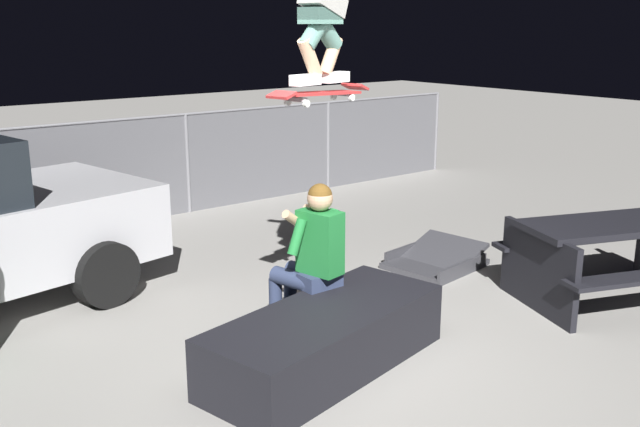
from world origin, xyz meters
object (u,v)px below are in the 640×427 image
person_sitting_on_ledge (310,254)px  skater_airborne (325,0)px  kicker_ramp (435,262)px  picnic_table_back (613,248)px  ledge_box_main (326,339)px  skateboard (321,93)px

person_sitting_on_ledge → skater_airborne: size_ratio=1.15×
skater_airborne → kicker_ramp: (1.90, 0.53, -2.59)m
skater_airborne → person_sitting_on_ledge: bearing=-163.6°
person_sitting_on_ledge → picnic_table_back: (2.66, -1.05, -0.21)m
ledge_box_main → person_sitting_on_ledge: 0.74m
skateboard → skater_airborne: bearing=13.5°
person_sitting_on_ledge → skateboard: skateboard is taller
person_sitting_on_ledge → skateboard: (0.14, 0.04, 1.24)m
person_sitting_on_ledge → picnic_table_back: person_sitting_on_ledge is taller
skateboard → kicker_ramp: size_ratio=1.02×
person_sitting_on_ledge → picnic_table_back: bearing=-21.5°
ledge_box_main → kicker_ramp: (2.34, 1.09, -0.18)m
ledge_box_main → person_sitting_on_ledge: (0.24, 0.51, 0.48)m
person_sitting_on_ledge → kicker_ramp: 2.27m
skateboard → skater_airborne: size_ratio=0.93×
kicker_ramp → skateboard: bearing=-164.5°
person_sitting_on_ledge → kicker_ramp: size_ratio=1.27×
person_sitting_on_ledge → ledge_box_main: bearing=-115.4°
skater_airborne → kicker_ramp: skater_airborne is taller
skateboard → skater_airborne: skater_airborne is taller
skateboard → kicker_ramp: skateboard is taller
ledge_box_main → person_sitting_on_ledge: size_ratio=1.53×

